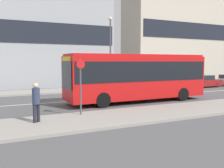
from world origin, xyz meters
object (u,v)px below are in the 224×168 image
Objects in this scene: city_bus at (137,75)px; bus_stop_sign at (81,82)px; parked_car_0 at (202,82)px; street_lamp at (110,46)px; pedestrian_near_stop at (36,100)px.

bus_stop_sign is at bearing -154.30° from city_bus.
bus_stop_sign is at bearing -153.63° from parked_car_0.
bus_stop_sign reaches higher than parked_car_0.
bus_stop_sign is 12.27m from street_lamp.
pedestrian_near_stop is at bearing -129.11° from street_lamp.
parked_car_0 is at bearing -2.94° from pedestrian_near_stop.
pedestrian_near_stop is (-19.33, -9.13, 0.52)m from parked_car_0.
city_bus is at bearing -155.53° from parked_car_0.
pedestrian_near_stop is 14.31m from street_lamp.
pedestrian_near_stop is 2.52m from bus_stop_sign.
parked_car_0 is at bearing 26.37° from bus_stop_sign.
pedestrian_near_stop is at bearing -163.27° from bus_stop_sign.
street_lamp is at bearing 22.68° from pedestrian_near_stop.
parked_car_0 is 1.48× the size of bus_stop_sign.
street_lamp is at bearing 170.93° from parked_car_0.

